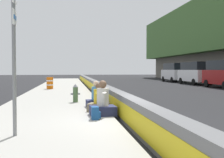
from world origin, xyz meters
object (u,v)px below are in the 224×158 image
seated_person_foreground (103,104)px  backpack (95,113)px  parked_car_midline (195,73)px  parked_car_far (174,72)px  fire_hydrant (75,93)px  route_sign_post (14,48)px  construction_barrel (50,83)px  seated_person_rear (96,99)px  seated_person_middle (99,102)px

seated_person_foreground → backpack: bearing=156.6°
seated_person_foreground → parked_car_midline: 23.97m
parked_car_far → backpack: bearing=153.9°
fire_hydrant → parked_car_midline: (16.14, -13.86, 0.77)m
route_sign_post → seated_person_foreground: size_ratio=3.00×
fire_hydrant → backpack: size_ratio=2.20×
construction_barrel → parked_car_midline: (6.87, -15.72, 0.73)m
parked_car_midline → seated_person_foreground: bearing=147.1°
fire_hydrant → seated_person_rear: size_ratio=0.80×
seated_person_foreground → seated_person_middle: size_ratio=1.13×
fire_hydrant → construction_barrel: size_ratio=0.93×
parked_car_far → seated_person_rear: bearing=151.8°
route_sign_post → backpack: (1.83, -2.09, -1.88)m
parked_car_far → seated_person_foreground: bearing=153.8°
backpack → seated_person_middle: bearing=-9.1°
fire_hydrant → backpack: bearing=-173.6°
seated_person_foreground → seated_person_middle: 1.00m
route_sign_post → seated_person_rear: size_ratio=3.28×
seated_person_middle → parked_car_far: bearing=-27.1°
route_sign_post → seated_person_middle: route_sign_post is taller
route_sign_post → fire_hydrant: (6.55, -1.56, -1.62)m
seated_person_middle → parked_car_midline: (19.11, -13.05, 0.88)m
fire_hydrant → seated_person_middle: seated_person_middle is taller
parked_car_midline → backpack: bearing=147.4°
fire_hydrant → construction_barrel: 9.46m
backpack → construction_barrel: construction_barrel is taller
backpack → parked_car_midline: 24.78m
route_sign_post → seated_person_foreground: 3.92m
backpack → construction_barrel: (13.99, 2.39, 0.28)m
seated_person_middle → backpack: bearing=170.9°
fire_hydrant → seated_person_middle: size_ratio=0.83×
seated_person_rear → backpack: bearing=174.2°
seated_person_foreground → fire_hydrant: bearing=12.1°
route_sign_post → parked_car_midline: size_ratio=0.70×
fire_hydrant → backpack: 4.76m
parked_car_midline → parked_car_far: 6.46m
route_sign_post → construction_barrel: 15.91m
seated_person_rear → construction_barrel: seated_person_rear is taller
seated_person_middle → construction_barrel: bearing=12.3°
fire_hydrant → parked_car_far: bearing=-31.6°
route_sign_post → construction_barrel: bearing=1.1°
seated_person_rear → fire_hydrant: bearing=23.6°
route_sign_post → fire_hydrant: 6.93m
seated_person_rear → seated_person_foreground: bearing=-179.1°
fire_hydrant → parked_car_midline: bearing=-40.6°
seated_person_foreground → parked_car_midline: (20.12, -13.01, 0.84)m
route_sign_post → fire_hydrant: bearing=-13.4°
route_sign_post → parked_car_midline: route_sign_post is taller
route_sign_post → parked_car_midline: bearing=-34.2°
seated_person_foreground → parked_car_far: size_ratio=0.23×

